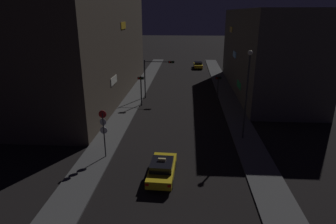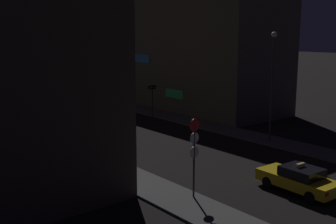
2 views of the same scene
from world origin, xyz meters
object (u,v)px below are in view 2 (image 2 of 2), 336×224
(far_car, at_px, (38,88))
(traffic_light_right_kerb, at_px, (152,94))
(taxi, at_px, (299,179))
(traffic_light_overhead, at_px, (71,85))
(street_lamp_near_block, at_px, (272,75))
(traffic_light_left_kerb, at_px, (74,106))
(sign_pole_left, at_px, (194,150))

(far_car, xyz_separation_m, traffic_light_right_kerb, (1.97, -24.31, 1.68))
(taxi, bearing_deg, far_car, 84.92)
(traffic_light_overhead, height_order, street_lamp_near_block, street_lamp_near_block)
(taxi, relative_size, traffic_light_right_kerb, 1.35)
(traffic_light_left_kerb, bearing_deg, far_car, 73.43)
(traffic_light_right_kerb, distance_m, sign_pole_left, 21.29)
(street_lamp_near_block, bearing_deg, sign_pole_left, -159.15)
(far_car, distance_m, traffic_light_overhead, 25.37)
(taxi, distance_m, street_lamp_near_block, 11.32)
(traffic_light_overhead, xyz_separation_m, traffic_light_left_kerb, (-1.56, -3.55, -1.15))
(traffic_light_right_kerb, height_order, street_lamp_near_block, street_lamp_near_block)
(taxi, distance_m, traffic_light_right_kerb, 21.92)
(far_car, bearing_deg, taxi, -95.08)
(street_lamp_near_block, bearing_deg, taxi, -133.93)
(traffic_light_right_kerb, bearing_deg, far_car, 94.63)
(far_car, height_order, traffic_light_left_kerb, traffic_light_left_kerb)
(taxi, bearing_deg, street_lamp_near_block, 46.07)
(taxi, relative_size, traffic_light_overhead, 0.83)
(traffic_light_overhead, relative_size, traffic_light_right_kerb, 1.64)
(traffic_light_right_kerb, relative_size, sign_pole_left, 0.81)
(traffic_light_left_kerb, relative_size, street_lamp_near_block, 0.47)
(traffic_light_overhead, bearing_deg, far_car, 74.54)
(traffic_light_left_kerb, height_order, traffic_light_right_kerb, traffic_light_left_kerb)
(far_car, distance_m, traffic_light_right_kerb, 24.45)
(far_car, bearing_deg, sign_pole_left, -102.02)
(street_lamp_near_block, bearing_deg, far_car, 94.76)
(taxi, height_order, traffic_light_left_kerb, traffic_light_left_kerb)
(taxi, relative_size, far_car, 1.00)
(far_car, height_order, sign_pole_left, sign_pole_left)
(traffic_light_right_kerb, bearing_deg, sign_pole_left, -121.19)
(far_car, distance_m, street_lamp_near_block, 38.28)
(traffic_light_left_kerb, distance_m, street_lamp_near_block, 15.44)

